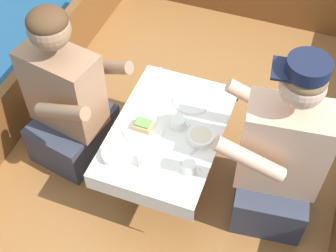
{
  "coord_description": "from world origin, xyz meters",
  "views": [
    {
      "loc": [
        0.53,
        -1.55,
        2.56
      ],
      "look_at": [
        0.0,
        -0.1,
        0.74
      ],
      "focal_mm": 50.0,
      "sensor_mm": 36.0,
      "label": 1
    }
  ],
  "objects_px": {
    "sandwich": "(143,125)",
    "coffee_cup_port": "(189,167)",
    "coffee_cup_center": "(144,160)",
    "person_port": "(67,102)",
    "person_starboard": "(279,159)",
    "coffee_cup_starboard": "(178,123)"
  },
  "relations": [
    {
      "from": "coffee_cup_port",
      "to": "coffee_cup_starboard",
      "type": "distance_m",
      "value": 0.28
    },
    {
      "from": "sandwich",
      "to": "coffee_cup_port",
      "type": "height_order",
      "value": "sandwich"
    },
    {
      "from": "person_starboard",
      "to": "sandwich",
      "type": "xyz_separation_m",
      "value": [
        -0.69,
        -0.04,
        0.02
      ]
    },
    {
      "from": "person_port",
      "to": "sandwich",
      "type": "height_order",
      "value": "person_port"
    },
    {
      "from": "person_starboard",
      "to": "coffee_cup_starboard",
      "type": "bearing_deg",
      "value": -11.06
    },
    {
      "from": "coffee_cup_port",
      "to": "coffee_cup_center",
      "type": "height_order",
      "value": "same"
    },
    {
      "from": "person_port",
      "to": "coffee_cup_center",
      "type": "height_order",
      "value": "person_port"
    },
    {
      "from": "person_port",
      "to": "person_starboard",
      "type": "distance_m",
      "value": 1.15
    },
    {
      "from": "sandwich",
      "to": "coffee_cup_center",
      "type": "relative_size",
      "value": 1.05
    },
    {
      "from": "sandwich",
      "to": "coffee_cup_port",
      "type": "relative_size",
      "value": 0.99
    },
    {
      "from": "sandwich",
      "to": "person_starboard",
      "type": "bearing_deg",
      "value": 3.51
    },
    {
      "from": "coffee_cup_center",
      "to": "sandwich",
      "type": "bearing_deg",
      "value": 113.65
    },
    {
      "from": "sandwich",
      "to": "coffee_cup_center",
      "type": "xyz_separation_m",
      "value": [
        0.09,
        -0.2,
        -0.0
      ]
    },
    {
      "from": "coffee_cup_starboard",
      "to": "coffee_cup_center",
      "type": "distance_m",
      "value": 0.29
    },
    {
      "from": "coffee_cup_starboard",
      "to": "person_starboard",
      "type": "bearing_deg",
      "value": -4.05
    },
    {
      "from": "person_starboard",
      "to": "person_port",
      "type": "bearing_deg",
      "value": -6.66
    },
    {
      "from": "sandwich",
      "to": "coffee_cup_center",
      "type": "height_order",
      "value": "sandwich"
    },
    {
      "from": "coffee_cup_port",
      "to": "coffee_cup_starboard",
      "type": "relative_size",
      "value": 0.92
    },
    {
      "from": "person_port",
      "to": "coffee_cup_center",
      "type": "bearing_deg",
      "value": -12.72
    },
    {
      "from": "person_starboard",
      "to": "coffee_cup_starboard",
      "type": "height_order",
      "value": "person_starboard"
    },
    {
      "from": "person_port",
      "to": "coffee_cup_starboard",
      "type": "distance_m",
      "value": 0.62
    },
    {
      "from": "person_starboard",
      "to": "coffee_cup_port",
      "type": "relative_size",
      "value": 10.95
    }
  ]
}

